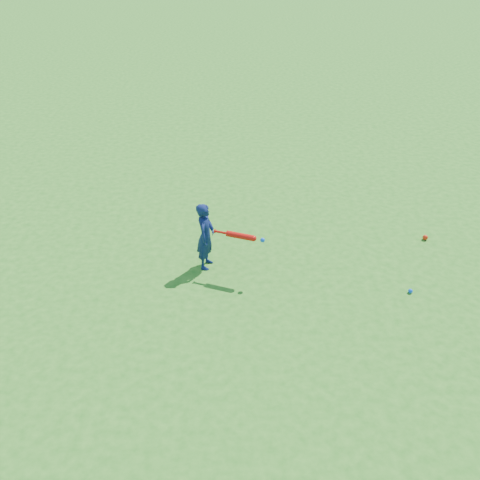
# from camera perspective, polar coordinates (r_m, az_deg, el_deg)

# --- Properties ---
(ground) EXTENTS (80.00, 80.00, 0.00)m
(ground) POSITION_cam_1_polar(r_m,az_deg,el_deg) (8.04, -0.60, -0.40)
(ground) COLOR #28721B
(ground) RESTS_ON ground
(child) EXTENTS (0.31, 0.40, 0.98)m
(child) POSITION_cam_1_polar(r_m,az_deg,el_deg) (7.30, -3.69, 0.42)
(child) COLOR #101C4D
(child) RESTS_ON ground
(ground_ball_red) EXTENTS (0.08, 0.08, 0.08)m
(ground_ball_red) POSITION_cam_1_polar(r_m,az_deg,el_deg) (8.59, 19.15, 0.26)
(ground_ball_red) COLOR red
(ground_ball_red) RESTS_ON ground
(ground_ball_blue) EXTENTS (0.06, 0.06, 0.06)m
(ground_ball_blue) POSITION_cam_1_polar(r_m,az_deg,el_deg) (7.37, 17.72, -5.21)
(ground_ball_blue) COLOR blue
(ground_ball_blue) RESTS_ON ground
(bat_swing) EXTENTS (0.67, 0.29, 0.08)m
(bat_swing) POSITION_cam_1_polar(r_m,az_deg,el_deg) (7.02, 0.25, 0.40)
(bat_swing) COLOR red
(bat_swing) RESTS_ON ground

